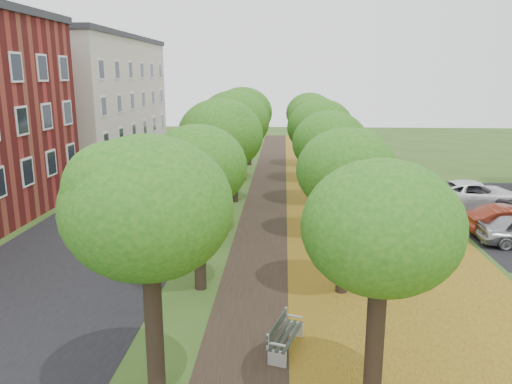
# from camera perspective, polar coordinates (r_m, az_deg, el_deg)

# --- Properties ---
(street_asphalt) EXTENTS (8.00, 70.00, 0.01)m
(street_asphalt) POSITION_cam_1_polar(r_m,az_deg,el_deg) (27.07, -14.33, -2.48)
(street_asphalt) COLOR black
(street_asphalt) RESTS_ON ground
(footpath) EXTENTS (3.20, 70.00, 0.01)m
(footpath) POSITION_cam_1_polar(r_m,az_deg,el_deg) (25.83, 1.77, -2.81)
(footpath) COLOR black
(footpath) RESTS_ON ground
(leaf_verge) EXTENTS (7.50, 70.00, 0.01)m
(leaf_verge) POSITION_cam_1_polar(r_m,az_deg,el_deg) (26.20, 12.78, -2.91)
(leaf_verge) COLOR olive
(leaf_verge) RESTS_ON ground
(tree_row_west) EXTENTS (3.61, 33.61, 5.92)m
(tree_row_west) POSITION_cam_1_polar(r_m,az_deg,el_deg) (25.13, -3.22, 6.83)
(tree_row_west) COLOR black
(tree_row_west) RESTS_ON ground
(tree_row_east) EXTENTS (3.61, 33.61, 5.92)m
(tree_row_east) POSITION_cam_1_polar(r_m,az_deg,el_deg) (25.05, 7.84, 6.71)
(tree_row_east) COLOR black
(tree_row_east) RESTS_ON ground
(building_cream) EXTENTS (10.30, 20.30, 10.40)m
(building_cream) POSITION_cam_1_polar(r_m,az_deg,el_deg) (46.32, -19.43, 10.15)
(building_cream) COLOR beige
(building_cream) RESTS_ON ground
(bench) EXTENTS (0.98, 1.81, 0.82)m
(bench) POSITION_cam_1_polar(r_m,az_deg,el_deg) (13.79, 3.24, -16.06)
(bench) COLOR #2A352B
(bench) RESTS_ON ground
(car_red) EXTENTS (4.12, 1.62, 1.34)m
(car_red) POSITION_cam_1_polar(r_m,az_deg,el_deg) (25.52, 27.18, -2.98)
(car_red) COLOR maroon
(car_red) RESTS_ON ground
(car_grey) EXTENTS (5.25, 3.70, 1.41)m
(car_grey) POSITION_cam_1_polar(r_m,az_deg,el_deg) (29.75, 23.59, -0.38)
(car_grey) COLOR #2E2E32
(car_grey) RESTS_ON ground
(car_white) EXTENTS (5.70, 2.99, 1.53)m
(car_white) POSITION_cam_1_polar(r_m,az_deg,el_deg) (29.65, 23.66, -0.31)
(car_white) COLOR white
(car_white) RESTS_ON ground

